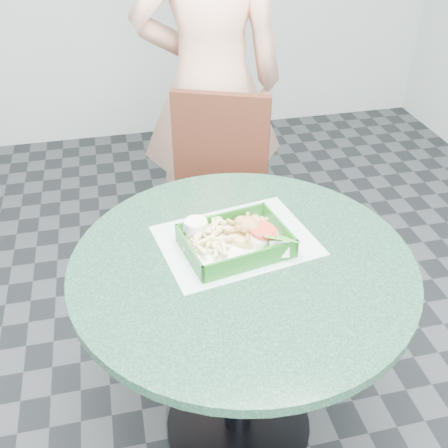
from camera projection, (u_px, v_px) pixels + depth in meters
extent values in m
cube|color=#303335|center=(238.00, 424.00, 1.89)|extent=(4.00, 5.00, 0.02)
cylinder|color=black|center=(238.00, 423.00, 1.89)|extent=(0.51, 0.51, 0.02)
cylinder|color=black|center=(240.00, 354.00, 1.67)|extent=(0.10, 0.10, 0.70)
cylinder|color=black|center=(242.00, 269.00, 1.47)|extent=(0.96, 0.96, 0.03)
cube|color=#56351C|center=(230.00, 221.00, 2.15)|extent=(0.40, 0.40, 0.04)
cube|color=#56351C|center=(221.00, 147.00, 2.15)|extent=(0.40, 0.04, 0.46)
cube|color=#56351C|center=(199.00, 297.00, 2.12)|extent=(0.04, 0.04, 0.43)
cube|color=#56351C|center=(279.00, 285.00, 2.19)|extent=(0.04, 0.04, 0.43)
cube|color=#56351C|center=(185.00, 247.00, 2.39)|extent=(0.04, 0.04, 0.43)
cube|color=#56351C|center=(257.00, 237.00, 2.46)|extent=(0.04, 0.04, 0.43)
imported|color=#F2B194|center=(210.00, 50.00, 2.14)|extent=(0.79, 0.55, 2.06)
cube|color=#ACCBC9|center=(236.00, 246.00, 1.53)|extent=(0.48, 0.39, 0.00)
cube|color=#1B601C|center=(235.00, 253.00, 1.49)|extent=(0.28, 0.21, 0.01)
cube|color=white|center=(235.00, 251.00, 1.49)|extent=(0.27, 0.20, 0.00)
cube|color=#1B601C|center=(227.00, 225.00, 1.55)|extent=(0.28, 0.01, 0.05)
cube|color=#1B601C|center=(244.00, 267.00, 1.40)|extent=(0.28, 0.01, 0.05)
cube|color=#1B601C|center=(282.00, 238.00, 1.50)|extent=(0.01, 0.21, 0.05)
cube|color=#1B601C|center=(187.00, 252.00, 1.45)|extent=(0.01, 0.21, 0.05)
cylinder|color=tan|center=(250.00, 241.00, 1.51)|extent=(0.12, 0.12, 0.02)
cylinder|color=silver|center=(200.00, 227.00, 1.52)|extent=(0.07, 0.07, 0.03)
cylinder|color=white|center=(200.00, 222.00, 1.51)|extent=(0.06, 0.06, 0.00)
cylinder|color=white|center=(264.00, 248.00, 1.47)|extent=(0.09, 0.09, 0.03)
torus|color=silver|center=(264.00, 243.00, 1.46)|extent=(0.08, 0.08, 0.01)
cylinder|color=red|center=(264.00, 240.00, 1.46)|extent=(0.07, 0.07, 0.01)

